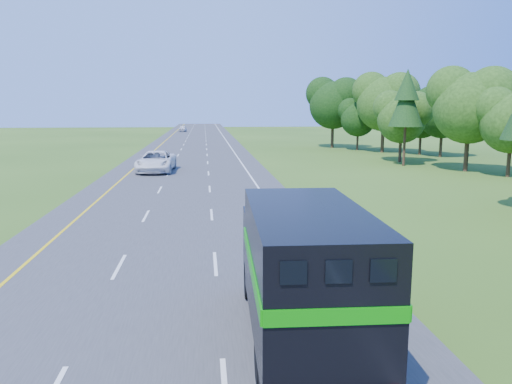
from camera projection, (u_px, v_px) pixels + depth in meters
road at (192, 160)px, 57.43m from camera, size 15.00×260.00×0.04m
lane_markings at (192, 160)px, 57.42m from camera, size 11.15×260.00×0.01m
horse_truck at (302, 272)px, 12.33m from camera, size 2.87×8.42×3.69m
white_suv at (156, 161)px, 46.90m from camera, size 3.54×7.10×1.93m
far_car at (183, 129)px, 124.67m from camera, size 2.00×4.41×1.47m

